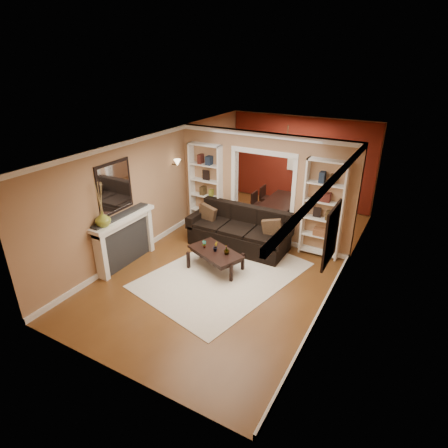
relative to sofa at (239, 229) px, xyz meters
The scene contains 30 objects.
floor 0.71m from the sofa, 58.41° to the right, with size 8.00×8.00×0.00m, color brown.
ceiling 2.28m from the sofa, 58.41° to the right, with size 8.00×8.00×0.00m, color white.
wall_back 3.67m from the sofa, 85.54° to the left, with size 8.00×8.00×0.00m, color #A37956.
wall_front 4.54m from the sofa, 86.44° to the right, with size 8.00×8.00×0.00m, color #A37956.
wall_left 2.20m from the sofa, 167.15° to the right, with size 8.00×8.00×0.00m, color #A37956.
wall_right 2.71m from the sofa, 10.10° to the right, with size 8.00×8.00×0.00m, color #A37956.
partition_wall 1.18m from the sofa, 69.75° to the left, with size 4.50×0.15×2.70m, color #A37956.
red_back_panel 3.63m from the sofa, 85.51° to the left, with size 4.44×0.04×2.64m, color maroon.
dining_window 3.65m from the sofa, 85.45° to the left, with size 0.78×0.03×0.98m, color #8CA5CC.
area_rug 1.44m from the sofa, 76.74° to the right, with size 2.46×3.45×0.01m, color silver.
sofa is the anchor object (origin of this frame).
pillow_left 0.90m from the sofa, behind, with size 0.45×0.13×0.45m, color #503822.
pillow_right 0.90m from the sofa, ahead, with size 0.44×0.13×0.44m, color #503822.
coffee_table 1.22m from the sofa, 88.19° to the right, with size 1.20×0.65×0.45m, color black.
plant_left 1.22m from the sofa, 101.50° to the right, with size 0.10×0.07×0.18m, color #336626.
plant_center 1.19m from the sofa, 88.19° to the right, with size 0.12×0.09×0.21m, color #336626.
plant_right 1.23m from the sofa, 75.07° to the right, with size 0.12×0.12×0.22m, color #336626.
bookshelf_left 1.55m from the sofa, 155.51° to the left, with size 0.90×0.30×2.30m, color white.
bookshelf_right 2.03m from the sofa, 17.62° to the left, with size 0.90×0.30×2.30m, color white.
fireplace 2.66m from the sofa, 132.92° to the right, with size 0.32×1.70×1.16m, color white.
vase 3.20m from the sofa, 125.92° to the right, with size 0.31×0.31×0.33m, color olive.
mirror 3.06m from the sofa, 135.05° to the right, with size 0.03×0.95×1.10m, color silver.
wall_sconce 2.31m from the sofa, behind, with size 0.18×0.18×0.22m, color #FFE0A5.
framed_art 3.07m from the sofa, 30.25° to the right, with size 0.04×0.85×1.05m, color black.
dining_table 2.22m from the sofa, 82.60° to the left, with size 0.87×1.56×0.55m, color black.
dining_chair_nw 1.91m from the sofa, 98.01° to the left, with size 0.38×0.38×0.77m, color black.
dining_chair_ne 2.06m from the sofa, 66.17° to the left, with size 0.43×0.43×0.87m, color black.
dining_chair_sw 2.50m from the sofa, 96.10° to the left, with size 0.38×0.38×0.77m, color black.
dining_chair_se 2.62m from the sofa, 71.47° to the left, with size 0.44×0.44×0.90m, color black.
chandelier 2.74m from the sofa, 82.99° to the left, with size 0.50×0.50×0.30m, color #322416.
Camera 1 is at (3.41, -6.86, 4.38)m, focal length 30.00 mm.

